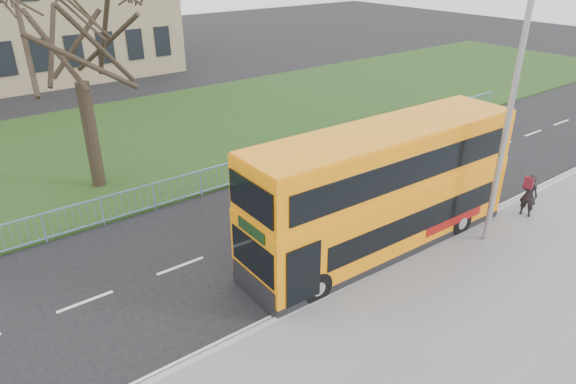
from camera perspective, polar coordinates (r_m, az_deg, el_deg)
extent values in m
plane|color=black|center=(16.36, 1.68, -8.55)|extent=(120.00, 120.00, 0.00)
cube|color=#9B9A9D|center=(15.38, 5.36, -10.90)|extent=(80.00, 0.20, 0.14)
cube|color=#203714|center=(27.76, -17.21, 5.33)|extent=(80.00, 15.40, 0.08)
cube|color=orange|center=(17.10, 10.26, -2.40)|extent=(9.97, 2.59, 1.84)
cube|color=orange|center=(16.63, 10.55, 0.88)|extent=(9.97, 2.59, 0.32)
cube|color=orange|center=(16.24, 10.83, 4.03)|extent=(9.92, 2.54, 1.65)
cube|color=black|center=(16.78, 14.53, -3.17)|extent=(7.65, 0.22, 0.80)
cube|color=black|center=(15.56, 13.88, 2.40)|extent=(9.12, 0.25, 0.90)
cylinder|color=black|center=(14.78, 3.17, -10.51)|extent=(0.99, 0.29, 0.98)
cylinder|color=black|center=(18.90, 18.54, -3.19)|extent=(0.99, 0.29, 0.98)
imported|color=black|center=(20.77, 25.19, -0.31)|extent=(0.49, 0.66, 1.64)
cylinder|color=#93969B|center=(17.18, 23.45, 8.45)|extent=(0.18, 0.18, 9.19)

